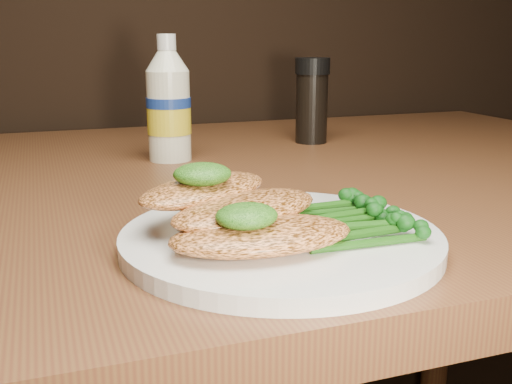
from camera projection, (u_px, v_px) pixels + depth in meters
name	position (u px, v px, depth m)	size (l,w,h in m)	color
plate	(281.00, 239.00, 0.47)	(0.25, 0.25, 0.01)	white
chicken_front	(262.00, 235.00, 0.42)	(0.13, 0.07, 0.02)	#F9924F
chicken_mid	(246.00, 209.00, 0.46)	(0.13, 0.07, 0.02)	#F9924F
chicken_back	(204.00, 190.00, 0.48)	(0.12, 0.06, 0.02)	#F9924F
pesto_front	(247.00, 216.00, 0.41)	(0.04, 0.04, 0.02)	black
pesto_back	(202.00, 174.00, 0.47)	(0.05, 0.04, 0.02)	black
broccolini_bundle	(339.00, 217.00, 0.47)	(0.12, 0.09, 0.02)	#1B4E11
mayo_bottle	(168.00, 98.00, 0.77)	(0.06, 0.06, 0.16)	#E9E6C5
pepper_grinder	(312.00, 101.00, 0.91)	(0.05, 0.05, 0.13)	black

